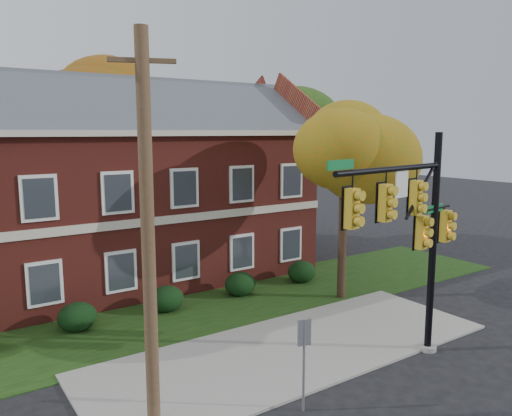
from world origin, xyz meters
TOP-DOWN VIEW (x-y plane):
  - ground at (0.00, 0.00)m, footprint 120.00×120.00m
  - sidewalk at (0.00, 1.00)m, footprint 14.00×5.00m
  - grass_strip at (0.00, 6.00)m, footprint 30.00×6.00m
  - apartment_building at (-2.00, 11.95)m, footprint 18.80×8.80m
  - hedge_left at (-5.50, 6.70)m, footprint 1.40×1.26m
  - hedge_center at (-2.00, 6.70)m, footprint 1.40×1.26m
  - hedge_right at (1.50, 6.70)m, footprint 1.40×1.26m
  - hedge_far_right at (5.00, 6.70)m, footprint 1.40×1.26m
  - tree_near_right at (5.22, 3.87)m, footprint 4.50×4.25m
  - tree_right_rear at (9.31, 12.81)m, footprint 6.30×5.95m
  - tree_far_rear at (-0.66, 19.79)m, footprint 6.84×6.46m
  - traffic_signal at (2.39, -1.69)m, footprint 6.37×1.15m
  - utility_pole at (-5.62, -0.65)m, footprint 1.41×0.62m
  - sign_post at (-2.08, -2.00)m, footprint 0.36×0.15m

SIDE VIEW (x-z plane):
  - ground at x=0.00m, z-range 0.00..0.00m
  - grass_strip at x=0.00m, z-range 0.00..0.04m
  - sidewalk at x=0.00m, z-range 0.00..0.08m
  - hedge_left at x=-5.50m, z-range 0.00..1.05m
  - hedge_center at x=-2.00m, z-range 0.00..1.05m
  - hedge_right at x=1.50m, z-range 0.00..1.05m
  - hedge_far_right at x=5.00m, z-range 0.00..1.05m
  - sign_post at x=-2.08m, z-range 0.44..2.93m
  - traffic_signal at x=2.39m, z-range 0.86..8.03m
  - utility_pole at x=-5.62m, z-range 0.07..9.50m
  - apartment_building at x=-2.00m, z-range 0.12..9.86m
  - tree_near_right at x=5.22m, z-range 2.38..10.96m
  - tree_right_rear at x=9.31m, z-range 2.81..13.43m
  - tree_far_rear at x=-0.66m, z-range 3.08..14.60m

